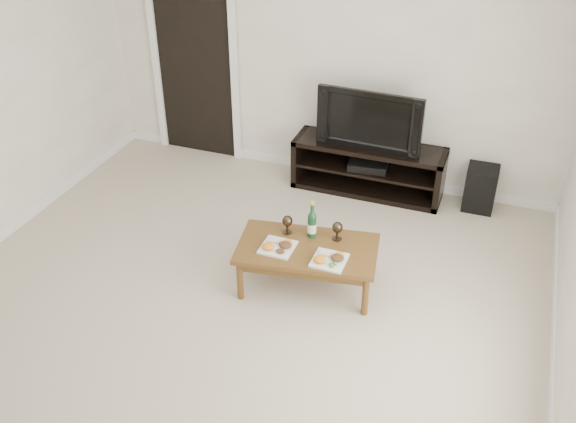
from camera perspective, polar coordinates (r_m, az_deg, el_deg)
The scene contains 13 objects.
floor at distance 5.24m, azimuth -5.99°, elevation -10.21°, with size 5.50×5.50×0.00m, color #C0B19A.
back_wall at distance 6.81m, azimuth 3.67°, elevation 13.29°, with size 5.00×0.04×2.60m, color white.
doorway at distance 7.44m, azimuth -8.23°, elevation 12.48°, with size 0.90×0.02×2.05m, color black.
media_console at distance 6.86m, azimuth 7.12°, elevation 3.85°, with size 1.59×0.45×0.55m, color black.
television at distance 6.60m, azimuth 7.47°, elevation 8.31°, with size 1.08×0.14×0.62m, color black.
av_receiver at distance 6.83m, azimuth 7.14°, elevation 4.17°, with size 0.40×0.30×0.08m, color black.
subwoofer at distance 6.82m, azimuth 16.73°, elevation 2.01°, with size 0.31×0.31×0.46m, color black.
coffee_table at distance 5.48m, azimuth 1.70°, elevation -4.95°, with size 1.16×0.64×0.42m, color brown.
plate_left at distance 5.32m, azimuth -0.92°, elevation -2.99°, with size 0.27×0.27×0.07m, color white.
plate_right at distance 5.18m, azimuth 3.70°, elevation -4.14°, with size 0.27×0.27×0.07m, color white.
wine_bottle at distance 5.38m, azimuth 2.15°, elevation -0.68°, with size 0.07×0.07×0.35m, color #103B1F.
goblet_left at distance 5.47m, azimuth -0.05°, elevation -1.16°, with size 0.09×0.09×0.17m, color #32281B, non-canonical shape.
goblet_right at distance 5.41m, azimuth 4.40°, elevation -1.74°, with size 0.09×0.09×0.17m, color #32281B, non-canonical shape.
Camera 1 is at (1.83, -3.39, 3.55)m, focal length 40.00 mm.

